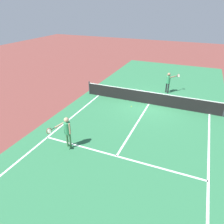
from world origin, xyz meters
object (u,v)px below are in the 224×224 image
Objects in this scene: player_near at (67,129)px; player_far at (168,80)px; net at (149,98)px; tennis_ball_near_net at (131,107)px.

player_near is 10.00m from player_far.
player_near reaches higher than net.
player_far is (3.36, 9.42, -0.03)m from player_near.
player_near is at bearing -104.52° from tennis_ball_near_net.
player_near is at bearing -109.60° from player_far.
tennis_ball_near_net is at bearing 75.48° from player_near.
player_far is 4.28m from tennis_ball_near_net.
tennis_ball_near_net is at bearing -136.65° from net.
net is 2.91m from player_far.
player_far is at bearing 72.92° from net.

